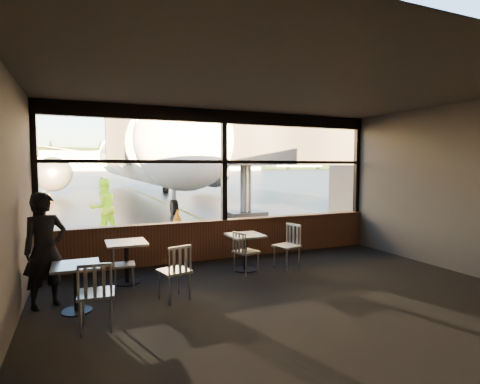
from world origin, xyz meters
TOP-DOWN VIEW (x-y plane):
  - ground_plane at (0.00, 120.00)m, footprint 520.00×520.00m
  - carpet_floor at (0.00, -3.00)m, footprint 8.00×6.00m
  - ceiling at (0.00, -3.00)m, footprint 8.00×6.00m
  - wall_left at (-4.00, -3.00)m, footprint 0.04×6.00m
  - wall_right at (4.00, -3.00)m, footprint 0.04×6.00m
  - wall_back at (0.00, -6.00)m, footprint 8.00×0.04m
  - window_sill at (0.00, 0.00)m, footprint 8.00×0.28m
  - window_header at (0.00, 0.00)m, footprint 8.00×0.18m
  - mullion_left at (-3.95, 0.00)m, footprint 0.12×0.12m
  - mullion_centre at (0.00, 0.00)m, footprint 0.12×0.12m
  - mullion_right at (3.95, 0.00)m, footprint 0.12×0.12m
  - window_transom at (0.00, 0.00)m, footprint 8.00×0.10m
  - airliner at (0.93, 21.45)m, footprint 32.70×39.11m
  - jet_bridge at (3.60, 5.50)m, footprint 9.39×11.47m
  - cafe_table_near at (0.01, -1.20)m, footprint 0.70×0.70m
  - cafe_table_mid at (-2.38, -1.10)m, footprint 0.72×0.72m
  - cafe_table_left at (-3.24, -2.24)m, footprint 0.67×0.67m
  - chair_near_e at (0.89, -1.42)m, footprint 0.65×0.65m
  - chair_near_w at (-0.06, -1.41)m, footprint 0.62×0.62m
  - chair_mid_s at (-1.76, -2.31)m, footprint 0.63×0.63m
  - chair_mid_w at (-2.45, -1.30)m, footprint 0.47×0.47m
  - chair_left_s at (-2.99, -3.00)m, footprint 0.58×0.58m
  - passenger at (-3.67, -1.83)m, footprint 0.78×0.68m
  - ground_crew at (-2.49, 3.99)m, footprint 1.10×1.01m
  - cone_nose at (0.36, 6.15)m, footprint 0.37×0.37m
  - cone_wing at (-4.90, 18.12)m, footprint 0.35×0.35m
  - terminal_annex at (10.00, 2.50)m, footprint 5.00×7.00m
  - hangar_mid at (0.00, 185.00)m, footprint 38.00×15.00m
  - hangar_right at (60.00, 178.00)m, footprint 50.00×20.00m
  - fuel_tank_a at (-30.00, 182.00)m, footprint 8.00×8.00m
  - fuel_tank_b at (-20.00, 182.00)m, footprint 8.00×8.00m
  - fuel_tank_c at (-10.00, 182.00)m, footprint 8.00×8.00m
  - treeline at (0.00, 210.00)m, footprint 360.00×3.00m

SIDE VIEW (x-z plane):
  - ground_plane at x=0.00m, z-range 0.00..0.00m
  - carpet_floor at x=0.00m, z-range 0.01..0.01m
  - cone_wing at x=-4.90m, z-range 0.00..0.48m
  - cone_nose at x=0.36m, z-range 0.00..0.51m
  - cafe_table_left at x=-3.24m, z-range 0.00..0.73m
  - cafe_table_near at x=0.01m, z-range 0.00..0.77m
  - cafe_table_mid at x=-2.38m, z-range 0.00..0.79m
  - chair_mid_w at x=-2.45m, z-range 0.00..0.80m
  - chair_near_w at x=-0.06m, z-range 0.00..0.89m
  - window_sill at x=0.00m, z-range 0.00..0.90m
  - chair_mid_s at x=-1.76m, z-range 0.00..0.94m
  - chair_left_s at x=-2.99m, z-range 0.00..0.96m
  - chair_near_e at x=0.89m, z-range 0.00..0.97m
  - passenger at x=-3.67m, z-range 0.00..1.81m
  - ground_crew at x=-2.49m, z-range 0.00..1.81m
  - wall_left at x=-4.00m, z-range 0.00..3.50m
  - wall_right at x=4.00m, z-range 0.00..3.50m
  - wall_back at x=0.00m, z-range 0.00..3.50m
  - mullion_left at x=-3.95m, z-range 0.90..3.50m
  - mullion_centre at x=0.00m, z-range 0.90..3.50m
  - mullion_right at x=3.95m, z-range 0.90..3.50m
  - window_transom at x=0.00m, z-range 2.26..2.34m
  - jet_bridge at x=3.60m, z-range 0.00..5.01m
  - terminal_annex at x=10.00m, z-range 0.00..6.00m
  - fuel_tank_a at x=-30.00m, z-range 0.00..6.00m
  - fuel_tank_b at x=-20.00m, z-range 0.00..6.00m
  - fuel_tank_c at x=-10.00m, z-range 0.00..6.00m
  - window_header at x=0.00m, z-range 3.20..3.50m
  - ceiling at x=0.00m, z-range 3.48..3.52m
  - hangar_mid at x=0.00m, z-range 0.00..10.00m
  - airliner at x=0.93m, z-range 0.00..11.85m
  - hangar_right at x=60.00m, z-range 0.00..12.00m
  - treeline at x=0.00m, z-range 0.00..12.00m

